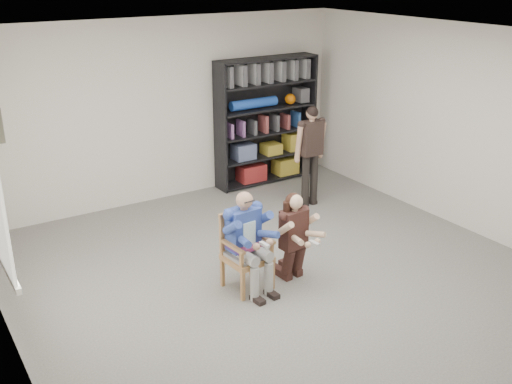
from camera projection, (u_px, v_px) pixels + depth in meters
room_shell at (302, 175)px, 6.41m from camera, size 6.00×7.00×2.80m
floor at (298, 289)px, 6.91m from camera, size 6.00×7.00×0.01m
armchair at (247, 252)px, 6.79m from camera, size 0.57×0.55×0.91m
seated_man at (247, 241)px, 6.74m from camera, size 0.57×0.75×1.19m
kneeling_woman at (295, 237)px, 6.95m from camera, size 0.52×0.77×1.09m
bookshelf at (266, 121)px, 9.97m from camera, size 1.80×0.38×2.10m
standing_man at (311, 157)px, 9.03m from camera, size 0.49×0.27×1.57m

